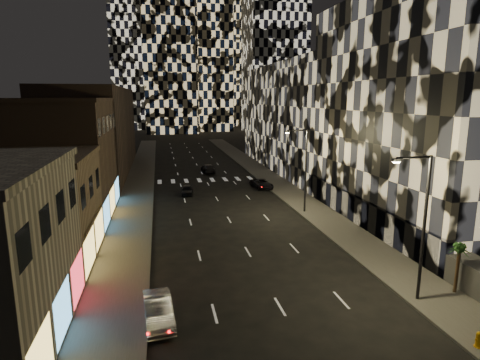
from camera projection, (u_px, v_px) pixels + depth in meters
name	position (u px, v px, depth m)	size (l,w,h in m)	color
sidewalk_left	(139.00, 182.00, 59.77)	(4.00, 120.00, 0.15)	#47443F
sidewalk_right	(268.00, 177.00, 63.64)	(4.00, 120.00, 0.15)	#47443F
curb_left	(153.00, 182.00, 60.18)	(0.20, 120.00, 0.15)	#4C4C47
curb_right	(256.00, 178.00, 63.23)	(0.20, 120.00, 0.15)	#4C4C47
retail_tan	(22.00, 213.00, 29.78)	(10.00, 10.00, 8.00)	#886F52
retail_brown	(59.00, 161.00, 41.38)	(10.00, 15.00, 12.00)	brown
retail_filler_left	(96.00, 131.00, 66.63)	(10.00, 40.00, 14.00)	brown
midrise_right	(439.00, 113.00, 38.89)	(16.00, 25.00, 22.00)	#232326
midrise_base	(360.00, 211.00, 39.31)	(0.60, 25.00, 3.00)	#383838
midrise_filler_right	(313.00, 118.00, 70.50)	(16.00, 40.00, 18.00)	#232326
streetlight_near	(421.00, 219.00, 23.85)	(2.55, 0.25, 9.00)	black
streetlight_far	(304.00, 165.00, 43.05)	(2.55, 0.25, 9.00)	black
car_silver_parked	(158.00, 310.00, 22.46)	(1.51, 4.33, 1.43)	#9F9FA5
car_dark_midlane	(187.00, 190.00, 52.25)	(1.45, 3.61, 1.23)	black
car_dark_oncoming	(208.00, 168.00, 67.77)	(1.98, 4.86, 1.41)	black
car_dark_rightlane	(262.00, 184.00, 55.97)	(2.17, 4.70, 1.30)	black
fire_hydrant	(479.00, 340.00, 20.02)	(0.41, 0.39, 0.83)	orange
palm_tree	(459.00, 252.00, 25.25)	(1.67, 1.67, 3.29)	#47331E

